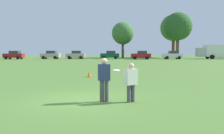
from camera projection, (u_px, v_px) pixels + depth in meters
The scene contains 16 objects.
ground_plane at pixel (85, 100), 9.38m from camera, with size 182.13×182.13×0.00m, color #517A33.
player_thrower at pixel (104, 77), 9.03m from camera, with size 0.48×0.28×1.66m.
player_defender at pixel (131, 80), 8.97m from camera, with size 0.53×0.44×1.48m.
frisbee at pixel (116, 70), 9.19m from camera, with size 0.27×0.27×0.06m.
traffic_cone at pixel (89, 74), 17.48m from camera, with size 0.32×0.32×0.48m.
parked_car_near_left at pixel (14, 55), 51.88m from camera, with size 4.30×2.40×1.82m.
parked_car_mid_left at pixel (51, 55), 53.38m from camera, with size 4.30×2.40×1.82m.
parked_car_center at pixel (76, 55), 53.57m from camera, with size 4.30×2.40×1.82m.
parked_car_mid_right at pixel (110, 55), 53.49m from camera, with size 4.30×2.40×1.82m.
parked_car_near_right at pixel (141, 55), 51.35m from camera, with size 4.30×2.40×1.82m.
parked_car_far_right at pixel (172, 55), 52.39m from camera, with size 4.30×2.40×1.82m.
box_truck at pixel (217, 51), 53.54m from camera, with size 8.62×3.32×3.18m.
tree_west_maple at pixel (123, 33), 60.04m from camera, with size 5.55×5.55×9.02m.
tree_center_elm at pixel (123, 34), 62.08m from camera, with size 5.43×5.43×8.82m.
tree_east_birch at pixel (174, 28), 63.10m from camera, with size 7.01×7.01×11.39m.
tree_east_oak at pixel (178, 27), 59.74m from camera, with size 7.01×7.01×11.39m.
Camera 1 is at (0.74, -9.30, 1.96)m, focal length 38.32 mm.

